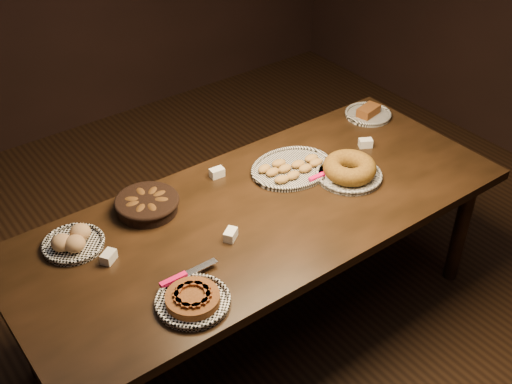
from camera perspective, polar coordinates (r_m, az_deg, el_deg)
ground at (r=3.50m, az=0.49°, el=-11.29°), size 5.00×5.00×0.00m
buffet_table at (r=3.04m, az=0.55°, el=-2.64°), size 2.40×1.00×0.75m
apple_tart_plate at (r=2.54m, az=-5.66°, el=-9.48°), size 0.35×0.30×0.06m
madeleine_platter at (r=3.24m, az=3.17°, el=2.14°), size 0.44×0.36×0.05m
bundt_cake_plate at (r=3.21m, az=8.28°, el=1.95°), size 0.38×0.35×0.10m
croissant_basket at (r=3.00m, az=-9.66°, el=-1.00°), size 0.33×0.33×0.08m
bread_roll_plate at (r=2.88m, az=-15.96°, el=-4.28°), size 0.27×0.27×0.08m
loaf_plate at (r=3.77m, az=9.94°, el=6.90°), size 0.27×0.27×0.06m
tent_cards at (r=3.06m, az=0.16°, el=-0.12°), size 1.59×0.50×0.04m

